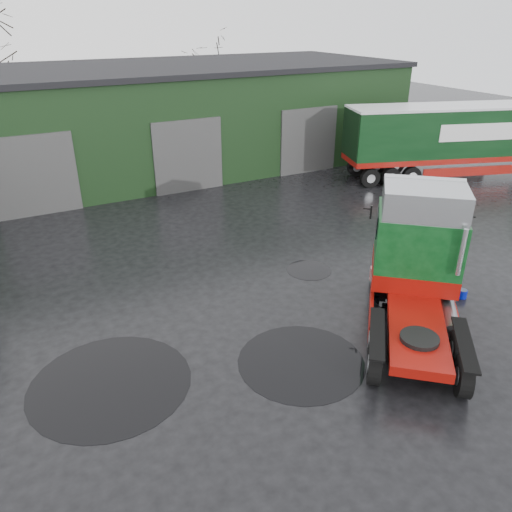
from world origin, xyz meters
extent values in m
plane|color=black|center=(0.00, 0.00, 0.00)|extent=(100.00, 100.00, 0.00)
cube|color=black|center=(2.00, 20.00, 3.00)|extent=(32.00, 12.00, 6.00)
cube|color=black|center=(2.00, 20.00, 6.15)|extent=(32.40, 12.40, 0.30)
cylinder|color=#07139C|center=(6.17, -1.86, 0.15)|extent=(0.40, 0.40, 0.30)
cylinder|color=black|center=(-0.89, -2.26, 0.00)|extent=(3.71, 3.71, 0.01)
cylinder|color=black|center=(2.53, 2.49, 0.00)|extent=(1.77, 1.77, 0.01)
cylinder|color=black|center=(-6.02, -0.58, 0.00)|extent=(4.42, 4.42, 0.01)
cylinder|color=black|center=(4.43, -1.02, 0.00)|extent=(2.51, 2.51, 0.01)
camera|label=1|loc=(-7.57, -11.96, 9.14)|focal=35.00mm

